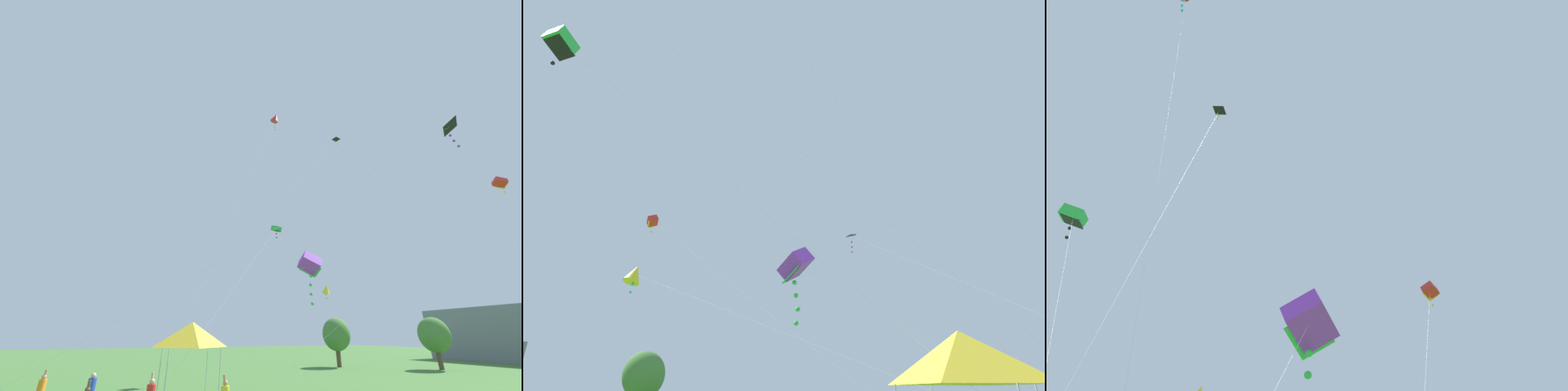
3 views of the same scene
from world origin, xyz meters
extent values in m
cylinder|color=silver|center=(0.60, 22.00, 8.59)|extent=(2.85, 25.77, 17.18)
cube|color=red|center=(2.02, 34.88, 17.17)|extent=(1.29, 1.34, 1.13)
cube|color=yellow|center=(2.02, 34.88, 16.88)|extent=(1.13, 1.04, 0.67)
sphere|color=yellow|center=(2.02, 34.92, 16.54)|extent=(0.16, 0.16, 0.16)
sphere|color=yellow|center=(2.07, 34.91, 16.10)|extent=(0.16, 0.16, 0.16)
cylinder|color=silver|center=(-8.64, 12.01, 7.73)|extent=(11.70, 13.56, 15.46)
cube|color=green|center=(-14.48, 18.79, 15.46)|extent=(1.32, 1.14, 0.86)
cube|color=black|center=(-14.48, 18.79, 15.16)|extent=(1.10, 1.02, 0.36)
sphere|color=black|center=(-14.49, 18.80, 14.81)|extent=(0.16, 0.16, 0.16)
sphere|color=black|center=(-14.52, 18.83, 14.36)|extent=(0.16, 0.16, 0.16)
cylinder|color=silver|center=(-7.13, 15.05, 14.86)|extent=(9.62, 25.31, 29.73)
pyramid|color=black|center=(-11.95, 27.71, 29.79)|extent=(1.08, 1.14, 0.34)
sphere|color=yellow|center=(-11.94, 27.73, 29.18)|extent=(0.13, 0.13, 0.13)
sphere|color=yellow|center=(-11.95, 27.68, 28.81)|extent=(0.13, 0.13, 0.13)
cube|color=purple|center=(-2.82, 15.56, 8.54)|extent=(1.70, 1.63, 1.75)
cube|color=green|center=(-2.82, 15.56, 8.13)|extent=(1.35, 1.20, 1.12)
sphere|color=green|center=(-2.87, 15.62, 7.63)|extent=(0.22, 0.22, 0.22)
sphere|color=green|center=(-2.88, 15.53, 7.00)|extent=(0.22, 0.22, 0.22)
cylinder|color=silver|center=(-6.12, 11.02, 14.14)|extent=(7.49, 11.33, 28.28)
sphere|color=#2DBCD1|center=(-9.90, 16.62, 27.24)|extent=(0.15, 0.15, 0.15)
sphere|color=#2DBCD1|center=(-9.93, 16.65, 26.81)|extent=(0.15, 0.15, 0.15)
sphere|color=#2DBCD1|center=(-9.86, 16.64, 26.39)|extent=(0.15, 0.15, 0.15)
camera|label=1|loc=(15.33, 3.62, 3.67)|focal=20.00mm
camera|label=2|loc=(-18.81, 4.56, 2.83)|focal=28.00mm
camera|label=3|loc=(-0.16, 1.17, 3.36)|focal=35.00mm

